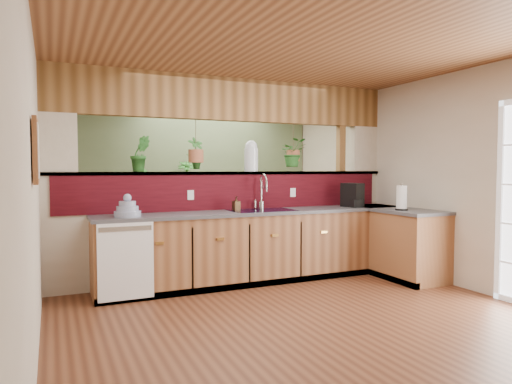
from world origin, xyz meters
name	(u,v)px	position (x,y,z in m)	size (l,w,h in m)	color
ground	(279,303)	(0.00, 0.00, 0.00)	(4.60, 7.00, 0.01)	#532C19
ceiling	(280,55)	(0.00, 0.00, 2.60)	(4.60, 7.00, 0.01)	brown
wall_back	(188,176)	(0.00, 3.50, 1.30)	(4.60, 0.02, 2.60)	beige
wall_left	(36,184)	(-2.30, 0.00, 1.30)	(0.02, 7.00, 2.60)	beige
wall_right	(443,179)	(2.30, 0.00, 1.30)	(0.02, 7.00, 2.60)	beige
pass_through_partition	(235,187)	(0.03, 1.35, 1.19)	(4.60, 0.21, 2.60)	beige
pass_through_ledge	(233,173)	(0.00, 1.35, 1.37)	(4.60, 0.21, 0.04)	brown
header_beam	(232,100)	(0.00, 1.35, 2.33)	(4.60, 0.15, 0.55)	brown
sage_backwall	(188,176)	(0.00, 3.48, 1.30)	(4.55, 0.02, 2.55)	#5B6E4B
countertop	(306,244)	(0.84, 0.87, 0.45)	(4.14, 1.52, 0.90)	brown
dishwasher	(126,261)	(-1.48, 0.66, 0.46)	(0.58, 0.03, 0.82)	white
navy_sink	(262,216)	(0.25, 0.98, 0.82)	(0.82, 0.50, 0.18)	black
framed_print	(36,151)	(-2.27, -0.80, 1.55)	(0.04, 0.35, 0.45)	brown
faucet	(262,190)	(0.33, 1.13, 1.15)	(0.20, 0.20, 0.46)	#B7B7B2
dish_stack	(127,210)	(-1.42, 0.88, 0.98)	(0.29, 0.29, 0.25)	#8790AF
soap_dispenser	(236,204)	(-0.06, 1.07, 0.99)	(0.08, 0.08, 0.18)	#3D2816
coffee_maker	(353,196)	(1.60, 0.91, 1.05)	(0.18, 0.30, 0.33)	black
paper_towel	(402,198)	(1.87, 0.26, 1.05)	(0.16, 0.16, 0.34)	black
glass_jar	(251,156)	(0.27, 1.35, 1.60)	(0.19, 0.19, 0.41)	silver
ledge_plant_left	(140,154)	(-1.19, 1.35, 1.61)	(0.24, 0.19, 0.43)	#235B1F
hanging_plant_a	(196,143)	(-0.50, 1.35, 1.75)	(0.25, 0.20, 0.55)	brown
hanging_plant_b	(293,141)	(0.90, 1.35, 1.82)	(0.42, 0.38, 0.52)	brown
shelving_console	(171,224)	(-0.36, 3.25, 0.50)	(1.55, 0.41, 1.03)	black
shelf_plant_a	(141,180)	(-0.85, 3.25, 1.25)	(0.24, 0.16, 0.46)	#235B1F
shelf_plant_b	(186,177)	(-0.10, 3.25, 1.28)	(0.30, 0.30, 0.53)	#235B1F
floor_plant	(283,238)	(1.10, 2.03, 0.35)	(0.63, 0.55, 0.70)	#235B1F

